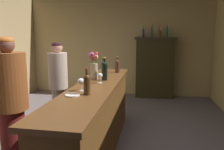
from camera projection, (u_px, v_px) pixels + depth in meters
name	position (u px, v px, depth m)	size (l,w,h in m)	color
floor	(86.00, 148.00, 3.34)	(8.52, 8.52, 0.00)	#665D61
wall_back	(119.00, 44.00, 6.33)	(5.16, 0.12, 2.87)	tan
bar_counter	(96.00, 120.00, 3.06)	(0.54, 2.97, 1.00)	brown
display_cabinet	(155.00, 66.00, 5.99)	(1.07, 0.37, 1.61)	#2B2611
wine_bottle_rose	(103.00, 68.00, 3.53)	(0.07, 0.07, 0.31)	#1C3037
wine_bottle_merlot	(105.00, 70.00, 3.25)	(0.08, 0.08, 0.34)	black
wine_bottle_chardonnay	(117.00, 65.00, 3.94)	(0.08, 0.08, 0.29)	#492B1F
wine_bottle_riesling	(87.00, 83.00, 2.44)	(0.07, 0.07, 0.29)	#482D17
wine_glass_front	(100.00, 76.00, 3.06)	(0.07, 0.07, 0.14)	white
wine_glass_mid	(81.00, 82.00, 2.62)	(0.08, 0.08, 0.15)	white
flower_arrangement	(94.00, 65.00, 3.31)	(0.14, 0.13, 0.41)	tan
cheese_plate	(72.00, 95.00, 2.43)	(0.16, 0.16, 0.01)	white
display_bottle_left	(144.00, 32.00, 5.89)	(0.06, 0.06, 0.30)	#242231
display_bottle_midleft	(152.00, 31.00, 5.85)	(0.06, 0.06, 0.35)	#1F3320
display_bottle_center	(160.00, 32.00, 5.82)	(0.07, 0.07, 0.30)	#4B2815
display_bottle_midright	(168.00, 31.00, 5.79)	(0.06, 0.06, 0.32)	#14311D
patron_redhead	(11.00, 104.00, 2.53)	(0.39, 0.39, 1.63)	maroon
patron_by_cabinet	(58.00, 85.00, 3.65)	(0.31, 0.31, 1.55)	#A29388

